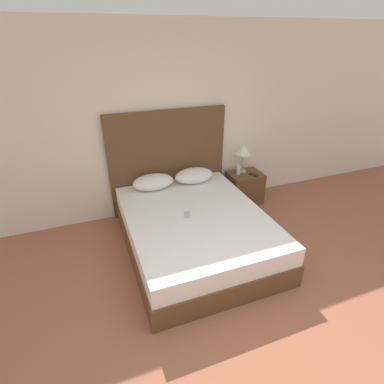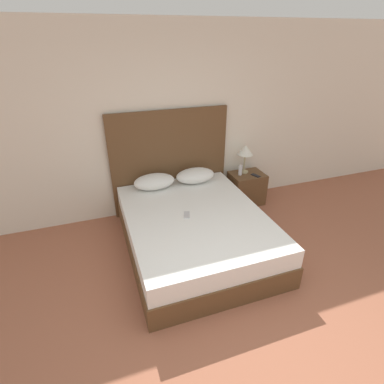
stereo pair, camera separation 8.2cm
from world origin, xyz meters
TOP-DOWN VIEW (x-y plane):
  - ground_plane at (0.00, 0.00)m, footprint 16.00×16.00m
  - wall_back at (0.00, 2.81)m, footprint 10.00×0.06m
  - bed at (0.05, 1.64)m, footprint 1.69×2.15m
  - headboard at (0.05, 2.73)m, footprint 1.77×0.05m
  - pillow_left at (-0.26, 2.48)m, footprint 0.59×0.35m
  - pillow_right at (0.36, 2.48)m, footprint 0.59×0.35m
  - phone_on_bed at (-0.06, 1.63)m, footprint 0.11×0.16m
  - nightstand at (1.26, 2.49)m, footprint 0.53×0.41m
  - table_lamp at (1.23, 2.57)m, footprint 0.25×0.25m
  - phone_on_nightstand at (1.34, 2.39)m, footprint 0.12×0.17m
  - toiletry_bottle at (1.12, 2.50)m, footprint 0.06×0.06m

SIDE VIEW (x-z plane):
  - ground_plane at x=0.00m, z-range 0.00..0.00m
  - nightstand at x=1.26m, z-range 0.00..0.51m
  - bed at x=0.05m, z-range 0.00..0.52m
  - phone_on_nightstand at x=1.34m, z-range 0.51..0.52m
  - phone_on_bed at x=-0.06m, z-range 0.52..0.53m
  - toiletry_bottle at x=1.12m, z-range 0.51..0.67m
  - pillow_left at x=-0.26m, z-range 0.52..0.73m
  - pillow_right at x=0.36m, z-range 0.52..0.73m
  - headboard at x=0.05m, z-range 0.00..1.57m
  - table_lamp at x=1.23m, z-range 0.65..1.10m
  - wall_back at x=0.00m, z-range 0.00..2.70m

